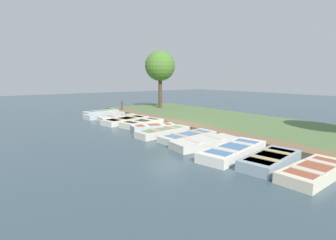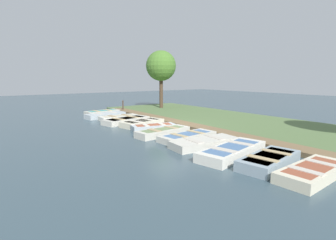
{
  "view_description": "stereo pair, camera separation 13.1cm",
  "coord_description": "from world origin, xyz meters",
  "px_view_note": "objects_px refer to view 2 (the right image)",
  "views": [
    {
      "loc": [
        9.41,
        12.77,
        3.1
      ],
      "look_at": [
        0.47,
        0.6,
        0.65
      ],
      "focal_mm": 28.0,
      "sensor_mm": 36.0,
      "label": 1
    },
    {
      "loc": [
        9.3,
        12.85,
        3.1
      ],
      "look_at": [
        0.47,
        0.6,
        0.65
      ],
      "focal_mm": 28.0,
      "sensor_mm": 36.0,
      "label": 2
    }
  ],
  "objects_px": {
    "rowboat_4": "(142,123)",
    "park_tree_far_left": "(161,66)",
    "rowboat_8": "(204,143)",
    "rowboat_7": "(188,136)",
    "mooring_post_near": "(123,106)",
    "rowboat_9": "(232,151)",
    "rowboat_6": "(163,132)",
    "rowboat_11": "(313,172)",
    "rowboat_10": "(269,160)",
    "rowboat_2": "(119,118)",
    "rowboat_3": "(126,120)",
    "rowboat_5": "(154,127)",
    "rowboat_0": "(102,113)",
    "rowboat_1": "(105,115)"
  },
  "relations": [
    {
      "from": "rowboat_10",
      "to": "mooring_post_near",
      "type": "relative_size",
      "value": 2.85
    },
    {
      "from": "rowboat_7",
      "to": "park_tree_far_left",
      "type": "xyz_separation_m",
      "value": [
        -6.26,
        -11.54,
        4.03
      ]
    },
    {
      "from": "rowboat_4",
      "to": "mooring_post_near",
      "type": "bearing_deg",
      "value": -118.49
    },
    {
      "from": "rowboat_3",
      "to": "rowboat_10",
      "type": "bearing_deg",
      "value": 78.38
    },
    {
      "from": "rowboat_9",
      "to": "rowboat_11",
      "type": "height_order",
      "value": "rowboat_9"
    },
    {
      "from": "rowboat_4",
      "to": "rowboat_9",
      "type": "relative_size",
      "value": 0.82
    },
    {
      "from": "rowboat_9",
      "to": "park_tree_far_left",
      "type": "relative_size",
      "value": 0.66
    },
    {
      "from": "rowboat_9",
      "to": "rowboat_11",
      "type": "bearing_deg",
      "value": 83.57
    },
    {
      "from": "park_tree_far_left",
      "to": "rowboat_5",
      "type": "bearing_deg",
      "value": 53.21
    },
    {
      "from": "rowboat_8",
      "to": "rowboat_9",
      "type": "bearing_deg",
      "value": 92.04
    },
    {
      "from": "rowboat_6",
      "to": "rowboat_11",
      "type": "height_order",
      "value": "rowboat_6"
    },
    {
      "from": "rowboat_0",
      "to": "park_tree_far_left",
      "type": "relative_size",
      "value": 0.51
    },
    {
      "from": "rowboat_4",
      "to": "rowboat_9",
      "type": "height_order",
      "value": "rowboat_9"
    },
    {
      "from": "rowboat_2",
      "to": "rowboat_10",
      "type": "height_order",
      "value": "rowboat_10"
    },
    {
      "from": "rowboat_6",
      "to": "rowboat_9",
      "type": "relative_size",
      "value": 0.87
    },
    {
      "from": "rowboat_2",
      "to": "rowboat_11",
      "type": "distance_m",
      "value": 14.01
    },
    {
      "from": "rowboat_6",
      "to": "rowboat_10",
      "type": "xyz_separation_m",
      "value": [
        -0.25,
        6.28,
        0.01
      ]
    },
    {
      "from": "rowboat_1",
      "to": "rowboat_10",
      "type": "height_order",
      "value": "rowboat_10"
    },
    {
      "from": "rowboat_3",
      "to": "rowboat_4",
      "type": "height_order",
      "value": "same"
    },
    {
      "from": "rowboat_2",
      "to": "rowboat_5",
      "type": "distance_m",
      "value": 4.73
    },
    {
      "from": "rowboat_6",
      "to": "rowboat_5",
      "type": "bearing_deg",
      "value": -109.9
    },
    {
      "from": "rowboat_1",
      "to": "rowboat_7",
      "type": "height_order",
      "value": "rowboat_1"
    },
    {
      "from": "rowboat_0",
      "to": "mooring_post_near",
      "type": "bearing_deg",
      "value": -166.21
    },
    {
      "from": "rowboat_4",
      "to": "rowboat_9",
      "type": "xyz_separation_m",
      "value": [
        0.41,
        7.84,
        0.01
      ]
    },
    {
      "from": "rowboat_5",
      "to": "rowboat_9",
      "type": "height_order",
      "value": "rowboat_9"
    },
    {
      "from": "rowboat_7",
      "to": "rowboat_10",
      "type": "xyz_separation_m",
      "value": [
        0.19,
        4.73,
        0.04
      ]
    },
    {
      "from": "rowboat_2",
      "to": "rowboat_8",
      "type": "bearing_deg",
      "value": 89.73
    },
    {
      "from": "rowboat_2",
      "to": "rowboat_7",
      "type": "height_order",
      "value": "rowboat_2"
    },
    {
      "from": "rowboat_4",
      "to": "park_tree_far_left",
      "type": "bearing_deg",
      "value": -143.77
    },
    {
      "from": "rowboat_5",
      "to": "rowboat_11",
      "type": "bearing_deg",
      "value": 103.99
    },
    {
      "from": "rowboat_11",
      "to": "rowboat_4",
      "type": "bearing_deg",
      "value": -93.44
    },
    {
      "from": "rowboat_7",
      "to": "rowboat_11",
      "type": "distance_m",
      "value": 6.19
    },
    {
      "from": "rowboat_8",
      "to": "rowboat_7",
      "type": "bearing_deg",
      "value": -94.52
    },
    {
      "from": "rowboat_7",
      "to": "mooring_post_near",
      "type": "xyz_separation_m",
      "value": [
        -2.24,
        -11.86,
        0.37
      ]
    },
    {
      "from": "rowboat_11",
      "to": "park_tree_far_left",
      "type": "height_order",
      "value": "park_tree_far_left"
    },
    {
      "from": "mooring_post_near",
      "to": "park_tree_far_left",
      "type": "relative_size",
      "value": 0.19
    },
    {
      "from": "rowboat_1",
      "to": "rowboat_8",
      "type": "xyz_separation_m",
      "value": [
        -0.22,
        10.92,
        -0.01
      ]
    },
    {
      "from": "rowboat_3",
      "to": "rowboat_5",
      "type": "distance_m",
      "value": 3.14
    },
    {
      "from": "rowboat_2",
      "to": "rowboat_8",
      "type": "height_order",
      "value": "rowboat_8"
    },
    {
      "from": "rowboat_11",
      "to": "park_tree_far_left",
      "type": "relative_size",
      "value": 0.54
    },
    {
      "from": "rowboat_5",
      "to": "park_tree_far_left",
      "type": "xyz_separation_m",
      "value": [
        -6.32,
        -8.45,
        4.02
      ]
    },
    {
      "from": "rowboat_5",
      "to": "rowboat_10",
      "type": "xyz_separation_m",
      "value": [
        0.13,
        7.81,
        0.03
      ]
    },
    {
      "from": "rowboat_3",
      "to": "rowboat_5",
      "type": "height_order",
      "value": "rowboat_3"
    },
    {
      "from": "rowboat_3",
      "to": "rowboat_8",
      "type": "xyz_separation_m",
      "value": [
        -0.04,
        7.7,
        -0.01
      ]
    },
    {
      "from": "rowboat_6",
      "to": "rowboat_7",
      "type": "distance_m",
      "value": 1.61
    },
    {
      "from": "rowboat_7",
      "to": "mooring_post_near",
      "type": "bearing_deg",
      "value": -105.37
    },
    {
      "from": "rowboat_3",
      "to": "rowboat_7",
      "type": "relative_size",
      "value": 1.09
    },
    {
      "from": "rowboat_1",
      "to": "rowboat_8",
      "type": "distance_m",
      "value": 10.92
    },
    {
      "from": "rowboat_1",
      "to": "rowboat_3",
      "type": "height_order",
      "value": "rowboat_1"
    },
    {
      "from": "rowboat_7",
      "to": "rowboat_10",
      "type": "height_order",
      "value": "rowboat_10"
    }
  ]
}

